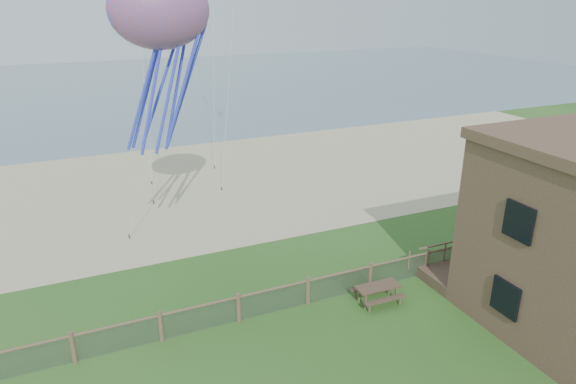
% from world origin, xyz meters
% --- Properties ---
extents(sand_beach, '(72.00, 20.00, 0.02)m').
position_xyz_m(sand_beach, '(0.00, 22.00, 0.00)').
color(sand_beach, tan).
rests_on(sand_beach, ground).
extents(ocean, '(160.00, 68.00, 0.02)m').
position_xyz_m(ocean, '(0.00, 66.00, 0.00)').
color(ocean, slate).
rests_on(ocean, ground).
extents(chainlink_fence, '(36.20, 0.20, 1.25)m').
position_xyz_m(chainlink_fence, '(0.00, 6.00, 0.55)').
color(chainlink_fence, brown).
rests_on(chainlink_fence, ground).
extents(motel_deck, '(15.00, 2.00, 0.50)m').
position_xyz_m(motel_deck, '(13.00, 5.00, 0.25)').
color(motel_deck, '#4E3C2C').
rests_on(motel_deck, ground).
extents(picnic_table, '(1.90, 1.45, 0.79)m').
position_xyz_m(picnic_table, '(2.74, 5.00, 0.40)').
color(picnic_table, '#4E3C2C').
rests_on(picnic_table, ground).
extents(octopus_kite, '(4.00, 2.92, 7.97)m').
position_xyz_m(octopus_kite, '(-3.91, 12.36, 9.38)').
color(octopus_kite, '#F14626').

